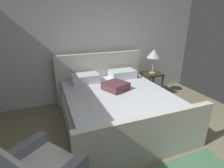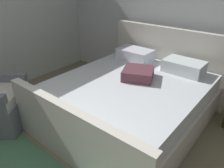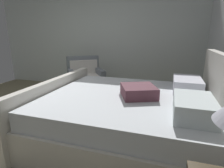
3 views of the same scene
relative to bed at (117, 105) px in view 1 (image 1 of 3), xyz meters
The scene contains 4 objects.
wall_back 1.60m from the bed, 83.65° to the left, with size 5.06×0.12×2.59m, color silver.
bed is the anchor object (origin of this frame).
nightstand_right 1.55m from the bed, 31.42° to the left, with size 0.44×0.44×0.60m.
table_lamp_right 1.71m from the bed, 31.42° to the left, with size 0.34×0.34×0.59m.
Camera 1 is at (-1.31, -1.21, 1.87)m, focal length 27.76 mm.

